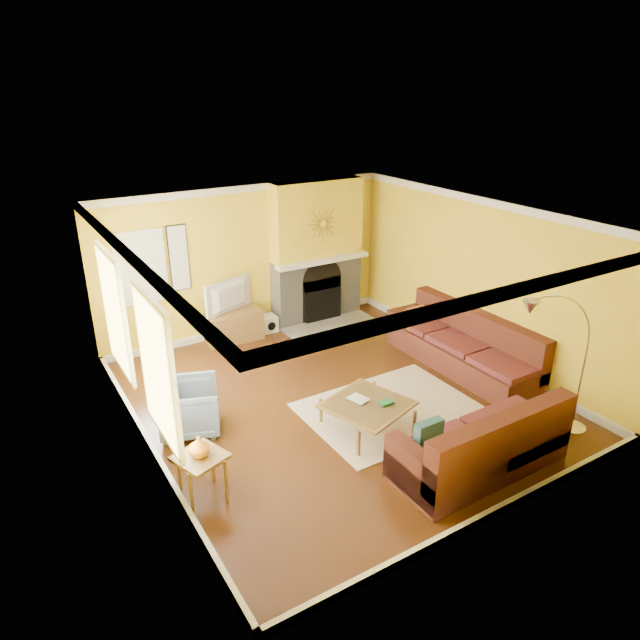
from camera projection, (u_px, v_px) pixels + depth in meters
floor at (336, 399)px, 8.46m from camera, size 5.50×6.00×0.02m
ceiling at (339, 218)px, 7.40m from camera, size 5.50×6.00×0.02m
wall_back at (247, 260)px, 10.29m from camera, size 5.50×0.02×2.70m
wall_front at (506, 415)px, 5.57m from camera, size 5.50×0.02×2.70m
wall_left at (138, 362)px, 6.60m from camera, size 0.02×6.00×2.70m
wall_right at (480, 281)px, 9.26m from camera, size 0.02×6.00×2.70m
baseboard at (337, 395)px, 8.43m from camera, size 5.50×6.00×0.12m
crown_molding at (339, 223)px, 7.43m from camera, size 5.50×6.00×0.12m
window_left_near at (113, 313)px, 7.59m from camera, size 0.06×1.22×1.72m
window_left_far at (156, 371)px, 6.09m from camera, size 0.06×1.22×1.72m
window_back at (141, 267)px, 9.26m from camera, size 0.82×0.06×1.22m
wall_art at (179, 258)px, 9.56m from camera, size 0.34×0.04×1.14m
fireplace at (317, 252)px, 10.78m from camera, size 1.80×0.40×2.70m
mantel at (323, 261)px, 10.63m from camera, size 1.92×0.22×0.08m
hearth at (332, 326)px, 10.86m from camera, size 1.80×0.70×0.06m
sunburst at (323, 223)px, 10.36m from camera, size 0.70×0.04×0.70m
rug at (391, 409)px, 8.16m from camera, size 2.40×1.80×0.02m
sectional_sofa at (429, 373)px, 8.24m from camera, size 3.27×3.93×0.90m
coffee_table at (367, 416)px, 7.67m from camera, size 1.25×1.25×0.40m
media_console at (234, 326)px, 10.24m from camera, size 1.00×0.45×0.55m
tv at (232, 297)px, 10.02m from camera, size 1.01×0.47×0.59m
subwoofer at (268, 323)px, 10.68m from camera, size 0.30×0.30×0.30m
armchair at (190, 407)px, 7.57m from camera, size 0.99×0.97×0.71m
side_table at (202, 476)px, 6.38m from camera, size 0.64×0.64×0.55m
vase at (199, 446)px, 6.22m from camera, size 0.28×0.28×0.25m
book at (354, 402)px, 7.59m from camera, size 0.27×0.31×0.03m
arc_lamp at (556, 371)px, 7.01m from camera, size 1.35×0.36×2.12m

